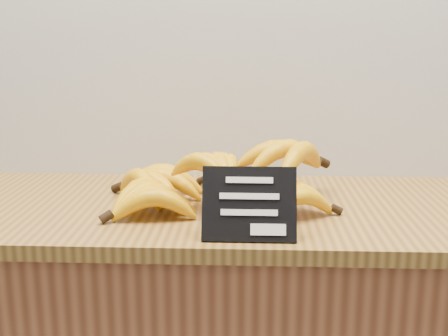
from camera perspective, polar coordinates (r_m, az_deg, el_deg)
counter_top at (r=1.23m, az=0.10°, el=-4.24°), size 1.35×0.54×0.03m
chalkboard_sign at (r=1.00m, az=2.58°, el=-3.69°), size 0.17×0.06×0.13m
banana_pile at (r=1.20m, az=-0.29°, el=-1.20°), size 0.51×0.38×0.13m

